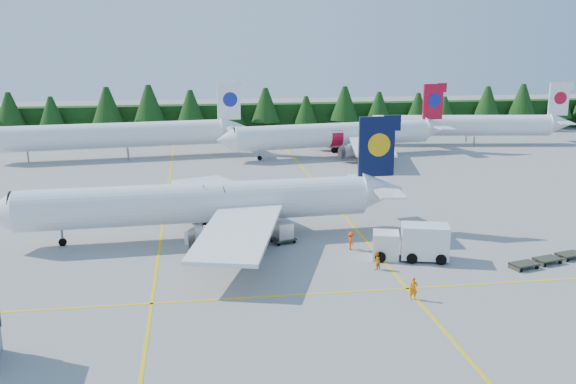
{
  "coord_description": "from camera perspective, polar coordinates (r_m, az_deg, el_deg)",
  "views": [
    {
      "loc": [
        -10.51,
        -51.84,
        19.44
      ],
      "look_at": [
        -0.69,
        13.58,
        3.5
      ],
      "focal_mm": 40.0,
      "sensor_mm": 36.0,
      "label": 1
    }
  ],
  "objects": [
    {
      "name": "uld_pair",
      "position": [
        61.91,
        -1.71,
        -3.64
      ],
      "size": [
        5.52,
        2.86,
        1.72
      ],
      "rotation": [
        0.0,
        0.0,
        0.35
      ],
      "color": "#303325",
      "rests_on": "ground"
    },
    {
      "name": "dolly_train",
      "position": [
        63.52,
        23.76,
        -5.07
      ],
      "size": [
        13.31,
        5.52,
        0.13
      ],
      "rotation": [
        0.0,
        0.0,
        0.25
      ],
      "color": "#303325",
      "rests_on": "ground"
    },
    {
      "name": "ground",
      "position": [
        56.35,
        2.76,
        -6.65
      ],
      "size": [
        320.0,
        320.0,
        0.0
      ],
      "primitive_type": "plane",
      "color": "gray",
      "rests_on": "ground"
    },
    {
      "name": "service_truck",
      "position": [
        58.74,
        10.86,
        -4.4
      ],
      "size": [
        7.06,
        4.1,
        3.22
      ],
      "rotation": [
        0.0,
        0.0,
        -0.27
      ],
      "color": "white",
      "rests_on": "ground"
    },
    {
      "name": "airliner_far_right",
      "position": [
        124.29,
        14.6,
        5.78
      ],
      "size": [
        39.13,
        8.59,
        11.41
      ],
      "rotation": [
        0.0,
        0.0,
        -0.13
      ],
      "color": "white",
      "rests_on": "ground"
    },
    {
      "name": "airliner_red",
      "position": [
        107.98,
        3.75,
        5.04
      ],
      "size": [
        40.02,
        32.69,
        11.69
      ],
      "rotation": [
        0.0,
        0.0,
        0.16
      ],
      "color": "white",
      "rests_on": "ground"
    },
    {
      "name": "taxi_stripe_cross",
      "position": [
        50.89,
        4.1,
        -8.94
      ],
      "size": [
        80.0,
        0.25,
        0.01
      ],
      "primitive_type": "cube",
      "color": "yellow",
      "rests_on": "ground"
    },
    {
      "name": "crew_a",
      "position": [
        50.18,
        11.09,
        -8.42
      ],
      "size": [
        0.71,
        0.53,
        1.77
      ],
      "primitive_type": "imported",
      "rotation": [
        0.0,
        0.0,
        -0.17
      ],
      "color": "orange",
      "rests_on": "ground"
    },
    {
      "name": "taxi_stripe_a",
      "position": [
        74.51,
        -10.92,
        -1.83
      ],
      "size": [
        0.25,
        120.0,
        0.01
      ],
      "primitive_type": "cube",
      "color": "yellow",
      "rests_on": "ground"
    },
    {
      "name": "taxi_stripe_b",
      "position": [
        76.23,
        4.26,
        -1.26
      ],
      "size": [
        0.25,
        120.0,
        0.01
      ],
      "primitive_type": "cube",
      "color": "yellow",
      "rests_on": "ground"
    },
    {
      "name": "airliner_far_left",
      "position": [
        109.93,
        -15.85,
        4.87
      ],
      "size": [
        41.99,
        8.7,
        12.23
      ],
      "rotation": [
        0.0,
        0.0,
        0.12
      ],
      "color": "white",
      "rests_on": "ground"
    },
    {
      "name": "airstairs",
      "position": [
        63.07,
        -6.63,
        -3.62
      ],
      "size": [
        5.64,
        7.25,
        4.27
      ],
      "rotation": [
        0.0,
        0.0,
        -0.4
      ],
      "color": "white",
      "rests_on": "ground"
    },
    {
      "name": "treeline_hedge",
      "position": [
        135.26,
        -4.04,
        6.53
      ],
      "size": [
        220.0,
        4.0,
        6.0
      ],
      "primitive_type": "cube",
      "color": "black",
      "rests_on": "ground"
    },
    {
      "name": "crew_c",
      "position": [
        60.71,
        5.64,
        -4.34
      ],
      "size": [
        0.52,
        0.74,
        1.73
      ],
      "primitive_type": "imported",
      "rotation": [
        0.0,
        0.0,
        1.63
      ],
      "color": "#F33F05",
      "rests_on": "ground"
    },
    {
      "name": "airliner_navy",
      "position": [
        63.87,
        -8.7,
        -1.05
      ],
      "size": [
        40.19,
        33.02,
        11.68
      ],
      "rotation": [
        0.0,
        0.0,
        0.05
      ],
      "color": "white",
      "rests_on": "ground"
    },
    {
      "name": "crew_b",
      "position": [
        55.93,
        7.87,
        -6.07
      ],
      "size": [
        0.97,
        0.95,
        1.57
      ],
      "primitive_type": "imported",
      "rotation": [
        0.0,
        0.0,
        3.83
      ],
      "color": "orange",
      "rests_on": "ground"
    }
  ]
}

